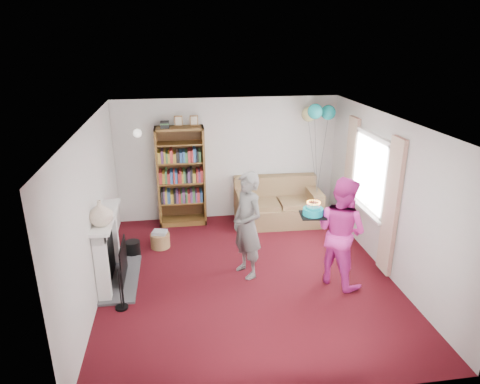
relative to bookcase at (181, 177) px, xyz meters
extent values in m
plane|color=black|center=(0.96, -2.30, -0.97)|extent=(5.00, 5.00, 0.00)
cube|color=silver|center=(0.96, 0.21, 0.28)|extent=(4.50, 0.02, 2.50)
cube|color=silver|center=(-1.30, -2.30, 0.28)|extent=(0.02, 5.00, 2.50)
cube|color=silver|center=(3.22, -2.30, 0.28)|extent=(0.02, 5.00, 2.50)
cube|color=white|center=(0.96, -2.30, 1.53)|extent=(4.50, 5.00, 0.01)
cube|color=#3F3F42|center=(-1.04, -2.10, -0.95)|extent=(0.55, 1.40, 0.04)
cube|color=white|center=(-1.19, -2.65, -0.44)|extent=(0.18, 0.14, 1.06)
cube|color=white|center=(-1.19, -1.55, -0.44)|extent=(0.18, 0.14, 1.06)
cube|color=white|center=(-1.19, -2.10, 0.03)|extent=(0.18, 1.24, 0.16)
cube|color=white|center=(-1.16, -2.10, 0.13)|extent=(0.28, 1.35, 0.05)
cube|color=black|center=(-1.21, -2.10, -0.49)|extent=(0.10, 0.80, 0.86)
cube|color=black|center=(-0.97, -2.10, -0.64)|extent=(0.02, 0.70, 0.60)
cylinder|color=black|center=(-0.94, -2.88, -0.65)|extent=(0.18, 0.18, 0.64)
cylinder|color=black|center=(-0.91, -1.30, -0.84)|extent=(0.26, 0.26, 0.26)
cube|color=white|center=(3.17, -1.70, 1.10)|extent=(0.08, 1.30, 0.08)
cube|color=white|center=(3.17, -1.70, -0.15)|extent=(0.08, 1.30, 0.08)
cube|color=white|center=(3.20, -1.70, 0.48)|extent=(0.01, 1.15, 1.20)
cube|color=white|center=(3.14, -1.70, -0.18)|extent=(0.14, 1.32, 0.04)
cube|color=beige|center=(3.16, -2.52, 0.18)|extent=(0.07, 0.38, 2.20)
cube|color=beige|center=(3.16, -0.88, 0.18)|extent=(0.07, 0.38, 2.20)
cylinder|color=gold|center=(-0.79, 0.15, 0.93)|extent=(0.04, 0.12, 0.04)
sphere|color=white|center=(-0.79, 0.06, 0.91)|extent=(0.16, 0.16, 0.16)
cube|color=#472B14|center=(0.00, 0.16, 0.02)|extent=(0.94, 0.04, 1.99)
cube|color=brown|center=(-0.45, -0.03, 0.02)|extent=(0.04, 0.42, 1.99)
cube|color=brown|center=(0.45, -0.03, 0.02)|extent=(0.04, 0.42, 1.99)
cube|color=brown|center=(0.00, -0.03, 1.00)|extent=(0.94, 0.42, 0.04)
cube|color=brown|center=(0.00, -0.03, -0.92)|extent=(0.94, 0.42, 0.10)
cube|color=brown|center=(0.00, -0.03, -0.50)|extent=(0.86, 0.38, 0.03)
cube|color=brown|center=(0.00, -0.03, -0.08)|extent=(0.86, 0.38, 0.02)
cube|color=brown|center=(0.00, -0.03, 0.34)|extent=(0.86, 0.38, 0.02)
cube|color=brown|center=(0.00, -0.03, 0.70)|extent=(0.86, 0.38, 0.02)
cube|color=maroon|center=(-0.26, -0.05, 1.08)|extent=(0.16, 0.22, 0.12)
cube|color=brown|center=(0.00, 0.02, 1.13)|extent=(0.16, 0.02, 0.20)
cube|color=brown|center=(0.30, 0.02, 1.13)|extent=(0.16, 0.02, 0.20)
cube|color=brown|center=(1.93, -0.30, -0.77)|extent=(1.72, 0.91, 0.40)
cube|color=brown|center=(1.93, 0.03, -0.42)|extent=(1.72, 0.24, 0.71)
cube|color=brown|center=(1.19, -0.30, -0.57)|extent=(0.24, 0.86, 0.55)
cube|color=brown|center=(2.67, -0.30, -0.57)|extent=(0.24, 0.86, 0.55)
cube|color=brown|center=(1.55, -0.38, -0.54)|extent=(0.73, 0.61, 0.12)
cube|color=brown|center=(2.32, -0.38, -0.54)|extent=(0.73, 0.61, 0.12)
cylinder|color=olive|center=(-0.44, -1.06, -0.84)|extent=(0.35, 0.35, 0.26)
cube|color=beige|center=(-0.44, -1.06, -0.68)|extent=(0.25, 0.19, 0.06)
imported|color=black|center=(0.97, -2.22, -0.11)|extent=(0.63, 0.74, 1.72)
imported|color=#D02995|center=(2.33, -2.64, -0.11)|extent=(1.00, 1.06, 1.72)
cube|color=black|center=(1.90, -2.57, 0.15)|extent=(0.36, 0.36, 0.02)
cylinder|color=#0D8C97|center=(1.90, -2.57, 0.21)|extent=(0.30, 0.30, 0.10)
cylinder|color=#0D8C97|center=(1.90, -2.57, 0.27)|extent=(0.22, 0.22, 0.04)
cylinder|color=#DA6187|center=(1.99, -2.57, 0.31)|extent=(0.01, 0.01, 0.09)
sphere|color=orange|center=(1.99, -2.57, 0.36)|extent=(0.02, 0.02, 0.02)
cylinder|color=#DA6187|center=(1.99, -2.54, 0.31)|extent=(0.01, 0.01, 0.09)
sphere|color=orange|center=(1.99, -2.54, 0.36)|extent=(0.02, 0.02, 0.02)
cylinder|color=#DA6187|center=(1.97, -2.51, 0.31)|extent=(0.01, 0.01, 0.09)
sphere|color=orange|center=(1.97, -2.51, 0.36)|extent=(0.02, 0.02, 0.02)
cylinder|color=#DA6187|center=(1.94, -2.49, 0.31)|extent=(0.01, 0.01, 0.09)
sphere|color=orange|center=(1.94, -2.49, 0.36)|extent=(0.02, 0.02, 0.02)
cylinder|color=#DA6187|center=(1.91, -2.48, 0.31)|extent=(0.01, 0.01, 0.09)
sphere|color=orange|center=(1.91, -2.48, 0.36)|extent=(0.02, 0.02, 0.02)
cylinder|color=#DA6187|center=(1.88, -2.48, 0.31)|extent=(0.01, 0.01, 0.09)
sphere|color=orange|center=(1.88, -2.48, 0.36)|extent=(0.02, 0.02, 0.02)
cylinder|color=#DA6187|center=(1.85, -2.50, 0.31)|extent=(0.01, 0.01, 0.09)
sphere|color=orange|center=(1.85, -2.50, 0.36)|extent=(0.02, 0.02, 0.02)
cylinder|color=#DA6187|center=(1.82, -2.52, 0.31)|extent=(0.01, 0.01, 0.09)
sphere|color=orange|center=(1.82, -2.52, 0.36)|extent=(0.02, 0.02, 0.02)
cylinder|color=#DA6187|center=(1.81, -2.56, 0.31)|extent=(0.01, 0.01, 0.09)
sphere|color=orange|center=(1.81, -2.56, 0.36)|extent=(0.02, 0.02, 0.02)
cylinder|color=#DA6187|center=(1.81, -2.59, 0.31)|extent=(0.01, 0.01, 0.09)
sphere|color=orange|center=(1.81, -2.59, 0.36)|extent=(0.02, 0.02, 0.02)
cylinder|color=#DA6187|center=(1.82, -2.62, 0.31)|extent=(0.01, 0.01, 0.09)
sphere|color=orange|center=(1.82, -2.62, 0.36)|extent=(0.02, 0.02, 0.02)
cylinder|color=#DA6187|center=(1.85, -2.64, 0.31)|extent=(0.01, 0.01, 0.09)
sphere|color=orange|center=(1.85, -2.64, 0.36)|extent=(0.02, 0.02, 0.02)
cylinder|color=#DA6187|center=(1.88, -2.66, 0.31)|extent=(0.01, 0.01, 0.09)
sphere|color=orange|center=(1.88, -2.66, 0.36)|extent=(0.02, 0.02, 0.02)
cylinder|color=#DA6187|center=(1.91, -2.66, 0.31)|extent=(0.01, 0.01, 0.09)
sphere|color=orange|center=(1.91, -2.66, 0.36)|extent=(0.02, 0.02, 0.02)
cylinder|color=#DA6187|center=(1.94, -2.65, 0.31)|extent=(0.01, 0.01, 0.09)
sphere|color=orange|center=(1.94, -2.65, 0.36)|extent=(0.02, 0.02, 0.02)
cylinder|color=#DA6187|center=(1.97, -2.63, 0.31)|extent=(0.01, 0.01, 0.09)
sphere|color=orange|center=(1.97, -2.63, 0.36)|extent=(0.02, 0.02, 0.02)
cylinder|color=#DA6187|center=(1.99, -2.61, 0.31)|extent=(0.01, 0.01, 0.09)
sphere|color=orange|center=(1.99, -2.61, 0.36)|extent=(0.02, 0.02, 0.02)
sphere|color=#3F3F3F|center=(2.67, -0.50, -0.30)|extent=(0.02, 0.02, 0.02)
sphere|color=teal|center=(2.91, -0.17, 1.25)|extent=(0.29, 0.29, 0.29)
sphere|color=#CACC7C|center=(2.58, 0.02, 1.19)|extent=(0.29, 0.29, 0.29)
sphere|color=teal|center=(2.58, -0.36, 1.31)|extent=(0.29, 0.29, 0.29)
imported|color=beige|center=(-1.16, -2.45, 0.33)|extent=(0.42, 0.42, 0.36)
camera|label=1|loc=(-0.03, -8.19, 2.67)|focal=32.00mm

